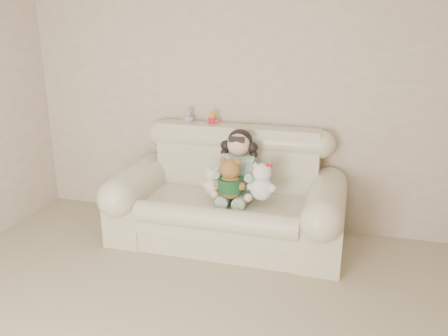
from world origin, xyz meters
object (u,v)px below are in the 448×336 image
(white_cat, at_px, (262,178))
(cream_teddy, at_px, (212,178))
(sofa, at_px, (227,189))
(seated_child, at_px, (239,164))
(brown_teddy, at_px, (230,175))

(white_cat, relative_size, cream_teddy, 1.32)
(white_cat, bearing_deg, sofa, 147.32)
(seated_child, bearing_deg, brown_teddy, -95.63)
(seated_child, xyz_separation_m, cream_teddy, (-0.19, -0.19, -0.09))
(sofa, xyz_separation_m, cream_teddy, (-0.10, -0.11, 0.14))
(seated_child, height_order, brown_teddy, seated_child)
(white_cat, bearing_deg, brown_teddy, 175.02)
(sofa, relative_size, brown_teddy, 4.86)
(cream_teddy, bearing_deg, brown_teddy, -20.46)
(brown_teddy, bearing_deg, seated_child, 90.53)
(seated_child, xyz_separation_m, white_cat, (0.26, -0.20, -0.04))
(white_cat, bearing_deg, seated_child, 128.59)
(brown_teddy, bearing_deg, white_cat, 12.43)
(sofa, distance_m, seated_child, 0.25)
(seated_child, distance_m, brown_teddy, 0.24)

